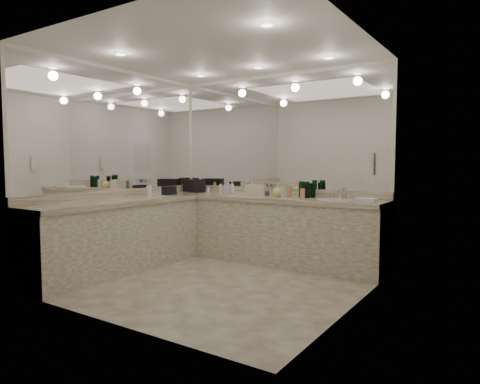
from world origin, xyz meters
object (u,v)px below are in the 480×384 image
Objects in this scene: soap_bottle_a at (232,188)px; soap_bottle_b at (228,187)px; cream_cosmetic_case at (256,190)px; wall_phone at (372,164)px; sink at (334,200)px; soap_bottle_c at (278,191)px; hand_towel at (365,200)px; black_toiletry_bag at (194,186)px.

soap_bottle_a is 0.90× the size of soap_bottle_b.
cream_cosmetic_case is at bearing 1.36° from soap_bottle_b.
cream_cosmetic_case is (-1.74, 0.49, -0.37)m from wall_phone.
cream_cosmetic_case is at bearing -4.97° from soap_bottle_a.
soap_bottle_c reaches higher than sink.
soap_bottle_a reaches higher than sink.
soap_bottle_c is at bearing 176.90° from hand_towel.
cream_cosmetic_case is 1.08× the size of hand_towel.
cream_cosmetic_case is at bearing -178.33° from soap_bottle_c.
black_toiletry_bag is 1.33× the size of hand_towel.
black_toiletry_bag is at bearing 174.28° from soap_bottle_b.
wall_phone is 0.64m from hand_towel.
cream_cosmetic_case is at bearing -2.92° from black_toiletry_bag.
sink is 2.67× the size of soap_bottle_c.
soap_bottle_b reaches higher than sink.
soap_bottle_b is 0.80m from soap_bottle_c.
black_toiletry_bag is (-2.89, 0.55, -0.36)m from wall_phone.
black_toiletry_bag is 2.70m from hand_towel.
soap_bottle_a is (-0.42, 0.04, 0.02)m from cream_cosmetic_case.
black_toiletry_bag is 0.70m from soap_bottle_b.
soap_bottle_a is at bearing 166.33° from wall_phone.
sink is at bearing -0.92° from soap_bottle_a.
black_toiletry_bag reaches higher than cream_cosmetic_case.
wall_phone is 1.46× the size of soap_bottle_c.
hand_towel is at bearing -18.89° from cream_cosmetic_case.
sink is at bearing 140.43° from wall_phone.
wall_phone is at bearing -13.67° from soap_bottle_a.
hand_towel is 1.29× the size of soap_bottle_a.
soap_bottle_b is (-2.00, 0.04, 0.09)m from hand_towel.
wall_phone is 0.74× the size of black_toiletry_bag.
soap_bottle_c is (0.34, 0.01, 0.01)m from cream_cosmetic_case.
soap_bottle_b is (0.69, -0.07, 0.01)m from black_toiletry_bag.
cream_cosmetic_case is 0.34m from soap_bottle_c.
black_toiletry_bag is at bearing 178.27° from soap_bottle_a.
soap_bottle_c is at bearing 160.40° from wall_phone.
sink is 1.83× the size of wall_phone.
wall_phone reaches higher than soap_bottle_b.
hand_towel reaches higher than sink.
hand_towel is (2.70, -0.11, -0.07)m from black_toiletry_bag.
wall_phone reaches higher than soap_bottle_a.
wall_phone is 1.27× the size of soap_bottle_a.
black_toiletry_bag is 1.15m from cream_cosmetic_case.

